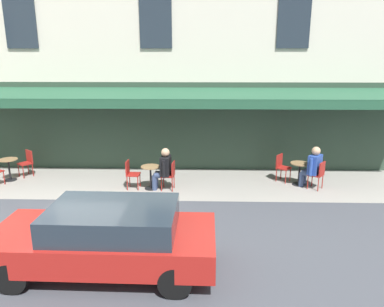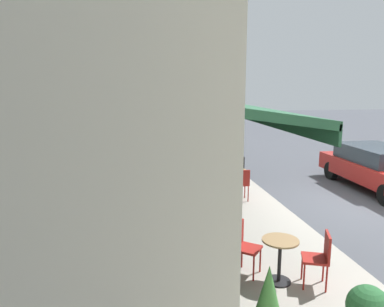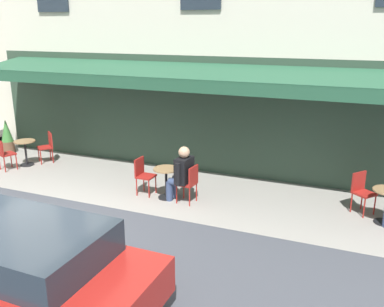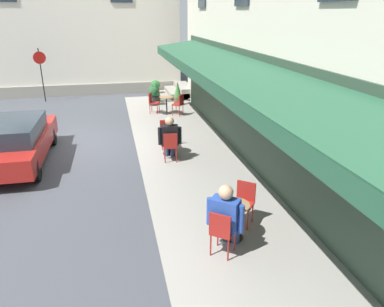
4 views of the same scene
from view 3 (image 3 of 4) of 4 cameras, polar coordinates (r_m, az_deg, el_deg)
name	(u,v)px [view 3 (image 3 of 4)]	position (r m, az deg, el deg)	size (l,w,h in m)	color
ground_plane	(29,237)	(8.95, -21.31, -10.54)	(70.00, 70.00, 0.00)	#42444C
sidewalk_cafe_terrace	(238,198)	(10.15, 6.22, -6.08)	(20.50, 3.20, 0.01)	gray
cafe_chair_red_facing_street	(362,189)	(9.91, 22.04, -4.48)	(0.56, 0.56, 0.91)	maroon
cafe_table_mid_terrace	(166,179)	(9.97, -3.53, -3.43)	(0.60, 0.60, 0.75)	black
cafe_chair_red_under_awning	(143,173)	(10.24, -6.68, -2.62)	(0.41, 0.41, 0.91)	maroon
cafe_chair_red_by_window	(190,181)	(9.65, -0.32, -3.74)	(0.44, 0.44, 0.91)	maroon
cafe_table_streetside	(25,149)	(13.24, -21.69, 0.54)	(0.60, 0.60, 0.75)	black
cafe_chair_red_corner_left	(4,152)	(12.98, -24.20, 0.19)	(0.52, 0.52, 0.91)	maroon
cafe_chair_red_near_door	(47,145)	(13.31, -19.04, 1.16)	(0.56, 0.56, 0.91)	maroon
seated_patron_in_black	(181,172)	(9.69, -1.45, -2.60)	(0.60, 0.70, 1.35)	navy
potted_plant_entrance_left	(7,137)	(14.75, -23.82, 2.11)	(0.39, 0.39, 1.12)	brown
parked_car_red	(14,265)	(6.64, -22.99, -13.81)	(4.33, 1.87, 1.33)	#A81E19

